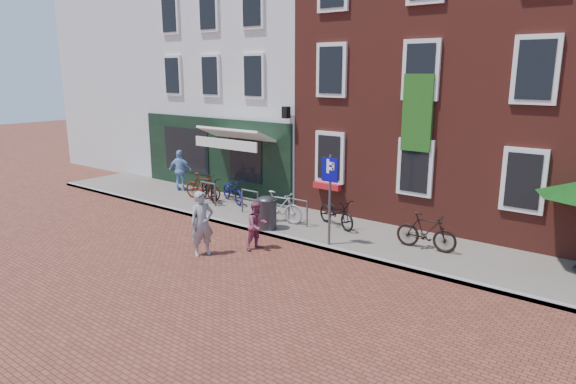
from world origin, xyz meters
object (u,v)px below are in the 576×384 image
Objects in this scene: cafe_person at (180,170)px; bicycle_0 at (209,189)px; parking_sign at (330,185)px; bicycle_3 at (279,207)px; bicycle_5 at (426,232)px; bicycle_1 at (203,187)px; litter_bin at (267,211)px; boy at (257,226)px; bicycle_2 at (233,190)px; bicycle_4 at (336,213)px; woman at (202,223)px.

cafe_person is 2.18m from bicycle_0.
parking_sign reaches higher than cafe_person.
bicycle_3 is 1.00× the size of bicycle_5.
litter_bin is at bearing -114.04° from bicycle_1.
boy is 0.79× the size of bicycle_0.
bicycle_2 and bicycle_4 have the same top height.
bicycle_2 is 3.05m from bicycle_3.
bicycle_1 reaches higher than bicycle_2.
cafe_person is at bearing 67.99° from bicycle_1.
litter_bin is at bearing 21.99° from woman.
litter_bin is 4.71m from bicycle_5.
bicycle_0 is (-6.19, 1.39, -1.24)m from parking_sign.
bicycle_1 is at bearing 85.44° from bicycle_5.
bicycle_4 is (1.62, 4.04, -0.32)m from woman.
bicycle_0 is 0.92m from bicycle_2.
boy reaches higher than bicycle_5.
woman is 1.06× the size of cafe_person.
bicycle_5 is at bearing -73.60° from bicycle_4.
cafe_person reaches higher than bicycle_4.
cafe_person is 0.96× the size of bicycle_2.
cafe_person is (-6.01, 1.79, 0.26)m from litter_bin.
woman is at bearing -139.84° from bicycle_1.
bicycle_2 is (2.95, -0.09, -0.37)m from cafe_person.
litter_bin reaches higher than bicycle_4.
woman reaches higher than bicycle_1.
woman reaches higher than bicycle_0.
bicycle_2 is (1.15, 0.39, -0.05)m from bicycle_1.
cafe_person reaches higher than litter_bin.
litter_bin is 4.41m from bicycle_1.
litter_bin reaches higher than bicycle_3.
woman is 7.37m from cafe_person.
boy is at bearing -139.56° from parking_sign.
bicycle_1 is 5.76m from bicycle_4.
woman is 1.02× the size of bicycle_4.
bicycle_0 is (-4.69, 2.68, -0.12)m from boy.
boy reaches higher than bicycle_4.
bicycle_2 is at bearing -77.92° from bicycle_1.
bicycle_4 is at bearing -69.17° from bicycle_2.
woman is 1.50m from boy.
bicycle_1 is at bearing 120.15° from bicycle_0.
bicycle_0 is at bearing 70.25° from boy.
cafe_person is at bearing 75.18° from boy.
cafe_person is 7.57m from bicycle_4.
bicycle_2 is 1.00× the size of bicycle_4.
woman is at bearing -121.32° from bicycle_2.
boy is at bearing -173.71° from bicycle_4.
bicycle_1 is (-0.30, -0.03, 0.05)m from bicycle_0.
bicycle_1 is at bearing 113.29° from bicycle_4.
bicycle_0 is 1.03× the size of bicycle_3.
litter_bin is 6.27m from cafe_person.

